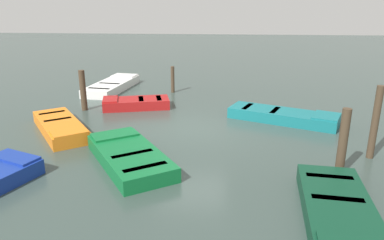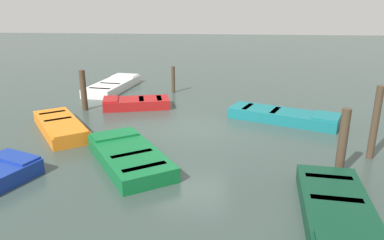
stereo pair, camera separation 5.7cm
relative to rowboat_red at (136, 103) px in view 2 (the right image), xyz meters
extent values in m
plane|color=#33423D|center=(2.54, 2.62, -0.22)|extent=(80.00, 80.00, 0.00)
cube|color=maroon|center=(-0.01, 0.02, -0.02)|extent=(1.80, 2.95, 0.40)
cube|color=black|center=(-0.01, 0.02, 0.12)|extent=(1.45, 2.49, 0.04)
cube|color=maroon|center=(0.26, -1.02, 0.21)|extent=(1.16, 0.84, 0.06)
cube|color=black|center=(-0.06, 0.22, 0.16)|extent=(0.92, 0.42, 0.04)
cube|color=black|center=(-0.24, 0.95, 0.16)|extent=(0.92, 0.42, 0.04)
cube|color=#14666B|center=(1.30, 5.95, -0.02)|extent=(2.69, 4.17, 0.40)
cube|color=beige|center=(1.30, 5.95, 0.12)|extent=(2.21, 3.51, 0.04)
cube|color=#14666B|center=(1.92, 7.39, 0.21)|extent=(1.36, 1.24, 0.06)
cube|color=#9B9789|center=(1.19, 5.68, 0.16)|extent=(0.95, 0.56, 0.04)
cube|color=#9B9789|center=(0.76, 4.66, 0.16)|extent=(0.95, 0.56, 0.04)
cube|color=#0C3823|center=(7.99, 6.08, -0.02)|extent=(3.87, 1.75, 0.40)
cube|color=maroon|center=(7.99, 6.08, 0.12)|extent=(3.28, 1.39, 0.04)
cube|color=maroon|center=(7.71, 6.11, 0.16)|extent=(0.31, 1.08, 0.04)
cube|color=maroon|center=(6.69, 6.22, 0.16)|extent=(0.31, 1.08, 0.04)
cube|color=#0F602D|center=(5.53, 1.12, -0.02)|extent=(3.69, 3.13, 0.40)
cube|color=orange|center=(5.53, 1.12, 0.12)|extent=(3.08, 2.58, 0.04)
cube|color=#0F602D|center=(4.41, 0.38, 0.21)|extent=(1.37, 1.54, 0.06)
cube|color=#B06E1E|center=(5.75, 1.26, 0.16)|extent=(0.81, 1.08, 0.04)
cube|color=#B06E1E|center=(6.54, 1.78, 0.16)|extent=(0.81, 1.08, 0.04)
cube|color=navy|center=(6.32, -1.74, 0.21)|extent=(1.02, 1.42, 0.06)
cube|color=silver|center=(-3.25, -1.99, -0.02)|extent=(4.34, 1.98, 0.40)
cube|color=#334772|center=(-3.25, -1.99, 0.12)|extent=(3.67, 1.58, 0.04)
cube|color=silver|center=(-4.86, -1.76, 0.21)|extent=(1.09, 1.38, 0.06)
cube|color=navy|center=(-2.94, -2.03, 0.16)|extent=(0.35, 1.12, 0.04)
cube|color=navy|center=(-1.80, -2.19, 0.16)|extent=(0.35, 1.12, 0.04)
cube|color=orange|center=(3.20, -1.92, -0.02)|extent=(3.51, 3.02, 0.40)
cube|color=black|center=(3.20, -1.92, 0.12)|extent=(2.93, 2.50, 0.04)
cube|color=orange|center=(4.30, -1.11, 0.21)|extent=(1.25, 1.31, 0.06)
cube|color=black|center=(2.99, -2.07, 0.16)|extent=(0.71, 0.86, 0.04)
cube|color=black|center=(2.22, -2.64, 0.16)|extent=(0.71, 0.86, 0.04)
cylinder|color=#423323|center=(4.55, 7.97, 0.85)|extent=(0.20, 0.20, 2.13)
cylinder|color=#423323|center=(0.47, -2.07, 0.62)|extent=(0.24, 0.24, 1.68)
cylinder|color=#423323|center=(-2.93, 1.20, 0.43)|extent=(0.18, 0.18, 1.30)
cylinder|color=#423323|center=(5.66, 6.78, 0.67)|extent=(0.23, 0.23, 1.78)
camera|label=1|loc=(14.66, 3.63, 4.09)|focal=34.01mm
camera|label=2|loc=(14.66, 3.69, 4.09)|focal=34.01mm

